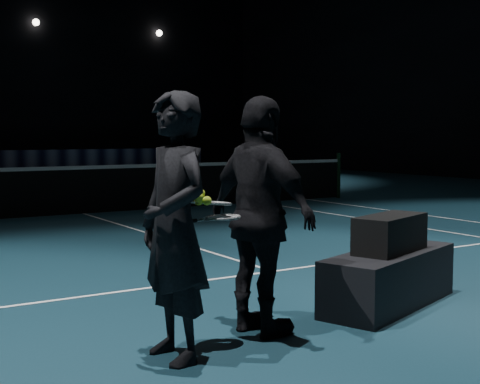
{
  "coord_description": "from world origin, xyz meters",
  "views": [
    {
      "loc": [
        -4.3,
        -12.56,
        1.57
      ],
      "look_at": [
        -1.69,
        -8.39,
        1.14
      ],
      "focal_mm": 50.0,
      "sensor_mm": 36.0,
      "label": 1
    }
  ],
  "objects_px": {
    "racket_bag": "(390,233)",
    "tennis_balls": "(202,199)",
    "player_bench": "(389,279)",
    "racket_lower": "(223,217)",
    "player_b": "(261,216)",
    "racket_upper": "(214,203)",
    "player_a": "(175,227)"
  },
  "relations": [
    {
      "from": "player_bench",
      "to": "racket_upper",
      "type": "relative_size",
      "value": 2.45
    },
    {
      "from": "racket_bag",
      "to": "tennis_balls",
      "type": "distance_m",
      "value": 2.11
    },
    {
      "from": "player_b",
      "to": "racket_lower",
      "type": "relative_size",
      "value": 2.74
    },
    {
      "from": "player_a",
      "to": "racket_lower",
      "type": "height_order",
      "value": "player_a"
    },
    {
      "from": "racket_bag",
      "to": "tennis_balls",
      "type": "relative_size",
      "value": 6.94
    },
    {
      "from": "racket_bag",
      "to": "player_b",
      "type": "distance_m",
      "value": 1.5
    },
    {
      "from": "tennis_balls",
      "to": "player_bench",
      "type": "bearing_deg",
      "value": 5.82
    },
    {
      "from": "player_b",
      "to": "tennis_balls",
      "type": "relative_size",
      "value": 15.5
    },
    {
      "from": "player_b",
      "to": "racket_upper",
      "type": "distance_m",
      "value": 0.47
    },
    {
      "from": "racket_upper",
      "to": "tennis_balls",
      "type": "distance_m",
      "value": 0.16
    },
    {
      "from": "player_a",
      "to": "player_b",
      "type": "xyz_separation_m",
      "value": [
        0.83,
        0.17,
        0.0
      ]
    },
    {
      "from": "player_b",
      "to": "player_bench",
      "type": "bearing_deg",
      "value": -95.84
    },
    {
      "from": "racket_bag",
      "to": "racket_lower",
      "type": "distance_m",
      "value": 1.89
    },
    {
      "from": "player_bench",
      "to": "racket_lower",
      "type": "distance_m",
      "value": 2.0
    },
    {
      "from": "racket_lower",
      "to": "racket_bag",
      "type": "bearing_deg",
      "value": -6.34
    },
    {
      "from": "racket_upper",
      "to": "player_a",
      "type": "bearing_deg",
      "value": -178.29
    },
    {
      "from": "racket_lower",
      "to": "racket_upper",
      "type": "relative_size",
      "value": 1.0
    },
    {
      "from": "player_b",
      "to": "racket_upper",
      "type": "bearing_deg",
      "value": 87.14
    },
    {
      "from": "player_bench",
      "to": "tennis_balls",
      "type": "bearing_deg",
      "value": 166.25
    },
    {
      "from": "player_a",
      "to": "racket_upper",
      "type": "xyz_separation_m",
      "value": [
        0.38,
        0.12,
        0.13
      ]
    },
    {
      "from": "racket_bag",
      "to": "player_b",
      "type": "height_order",
      "value": "player_b"
    },
    {
      "from": "player_bench",
      "to": "player_a",
      "type": "distance_m",
      "value": 2.42
    },
    {
      "from": "racket_bag",
      "to": "racket_upper",
      "type": "bearing_deg",
      "value": 164.77
    },
    {
      "from": "racket_bag",
      "to": "player_a",
      "type": "distance_m",
      "value": 2.34
    },
    {
      "from": "racket_bag",
      "to": "racket_upper",
      "type": "distance_m",
      "value": 1.97
    },
    {
      "from": "player_bench",
      "to": "tennis_balls",
      "type": "height_order",
      "value": "tennis_balls"
    },
    {
      "from": "player_b",
      "to": "racket_upper",
      "type": "height_order",
      "value": "player_b"
    },
    {
      "from": "racket_bag",
      "to": "player_b",
      "type": "xyz_separation_m",
      "value": [
        -1.47,
        -0.09,
        0.26
      ]
    },
    {
      "from": "player_bench",
      "to": "racket_lower",
      "type": "relative_size",
      "value": 2.45
    },
    {
      "from": "player_a",
      "to": "racket_upper",
      "type": "distance_m",
      "value": 0.42
    },
    {
      "from": "player_b",
      "to": "racket_lower",
      "type": "xyz_separation_m",
      "value": [
        -0.39,
        -0.08,
        0.03
      ]
    },
    {
      "from": "player_bench",
      "to": "tennis_balls",
      "type": "xyz_separation_m",
      "value": [
        -2.06,
        -0.21,
        0.86
      ]
    }
  ]
}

